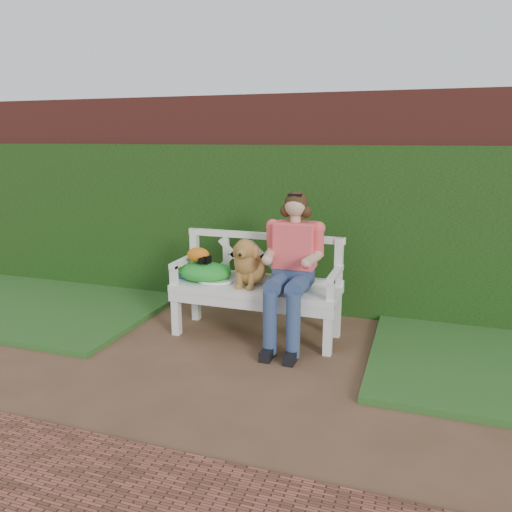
% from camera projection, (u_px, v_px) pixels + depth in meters
% --- Properties ---
extents(ground, '(60.00, 60.00, 0.00)m').
position_uv_depth(ground, '(215.00, 374.00, 3.84)').
color(ground, '#523623').
extents(brick_wall, '(10.00, 0.30, 2.20)m').
position_uv_depth(brick_wall, '(283.00, 202.00, 5.33)').
color(brick_wall, maroon).
rests_on(brick_wall, ground).
extents(ivy_hedge, '(10.00, 0.18, 1.70)m').
position_uv_depth(ivy_hedge, '(277.00, 228.00, 5.19)').
color(ivy_hedge, '#2A5819').
rests_on(ivy_hedge, ground).
extents(grass_left, '(2.60, 2.00, 0.05)m').
position_uv_depth(grass_left, '(44.00, 303.00, 5.41)').
color(grass_left, '#1E4219').
rests_on(grass_left, ground).
extents(garden_bench, '(1.64, 0.79, 0.48)m').
position_uv_depth(garden_bench, '(256.00, 311.00, 4.53)').
color(garden_bench, white).
rests_on(garden_bench, ground).
extents(seated_woman, '(0.77, 0.87, 1.27)m').
position_uv_depth(seated_woman, '(293.00, 272.00, 4.31)').
color(seated_woman, '#F2457E').
rests_on(seated_woman, ground).
extents(dog, '(0.37, 0.45, 0.45)m').
position_uv_depth(dog, '(249.00, 261.00, 4.43)').
color(dog, '#B46130').
rests_on(dog, garden_bench).
extents(tennis_racket, '(0.70, 0.44, 0.03)m').
position_uv_depth(tennis_racket, '(212.00, 280.00, 4.58)').
color(tennis_racket, white).
rests_on(tennis_racket, garden_bench).
extents(green_bag, '(0.50, 0.39, 0.17)m').
position_uv_depth(green_bag, '(205.00, 271.00, 4.61)').
color(green_bag, green).
rests_on(green_bag, garden_bench).
extents(camera_item, '(0.12, 0.09, 0.07)m').
position_uv_depth(camera_item, '(205.00, 259.00, 4.57)').
color(camera_item, black).
rests_on(camera_item, green_bag).
extents(baseball_glove, '(0.25, 0.22, 0.14)m').
position_uv_depth(baseball_glove, '(198.00, 255.00, 4.59)').
color(baseball_glove, '#CF6813').
rests_on(baseball_glove, green_bag).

